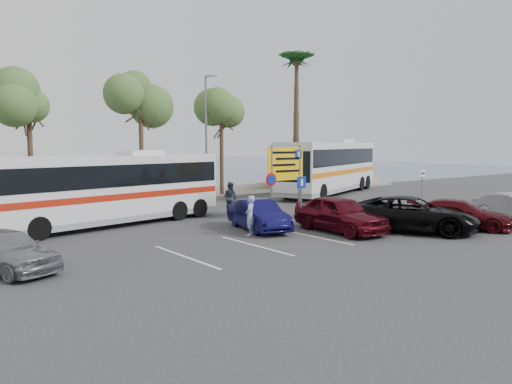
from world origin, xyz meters
TOP-DOWN VIEW (x-y plane):
  - ground at (0.00, 0.00)m, footprint 120.00×120.00m
  - kerb_strip at (0.00, 14.00)m, footprint 44.00×2.40m
  - seawall at (0.00, 16.00)m, footprint 48.00×0.80m
  - sea at (0.00, 60.00)m, footprint 140.00×140.00m
  - tree_left at (-8.00, 14.00)m, footprint 3.20×3.20m
  - tree_mid at (-1.50, 14.00)m, footprint 3.20×3.20m
  - tree_right at (4.50, 14.00)m, footprint 3.20×3.20m
  - palm_tree at (11.50, 14.00)m, footprint 4.80×4.80m
  - street_lamp_right at (3.00, 13.52)m, footprint 0.45×1.15m
  - direction_sign at (1.00, 3.20)m, footprint 2.20×0.12m
  - sign_no_stop at (-0.60, 2.38)m, footprint 0.60×0.08m
  - sign_parking at (-0.20, 0.79)m, footprint 0.50×0.07m
  - sign_taxi at (9.80, 1.49)m, footprint 0.50×0.07m
  - lane_markings at (-1.14, -1.00)m, footprint 12.02×4.20m
  - coach_bus_left at (-6.50, 6.50)m, footprint 11.04×4.25m
  - coach_bus_right at (11.59, 10.50)m, footprint 12.93×7.56m
  - car_silver_a at (-12.00, 0.43)m, footprint 2.64×3.99m
  - car_blue at (-2.00, 1.50)m, footprint 2.24×4.13m
  - car_maroon at (5.20, -3.50)m, footprint 3.38×4.63m
  - car_red at (0.40, -0.93)m, footprint 2.12×4.59m
  - suv_black at (2.80, -2.72)m, footprint 4.80×5.86m
  - pedestrian_near at (-3.01, 0.77)m, footprint 0.70×0.66m
  - pedestrian_far at (0.00, 6.50)m, footprint 0.91×0.99m

SIDE VIEW (x-z plane):
  - ground at x=0.00m, z-range 0.00..0.00m
  - lane_markings at x=-1.14m, z-range 0.00..0.01m
  - sea at x=0.00m, z-range 0.01..0.01m
  - kerb_strip at x=0.00m, z-range 0.00..0.15m
  - seawall at x=0.00m, z-range 0.00..0.60m
  - car_maroon at x=5.20m, z-range 0.00..1.25m
  - car_silver_a at x=-12.00m, z-range 0.00..1.26m
  - car_blue at x=-2.00m, z-range 0.00..1.29m
  - suv_black at x=2.80m, z-range 0.00..1.49m
  - car_red at x=0.40m, z-range 0.00..1.52m
  - pedestrian_near at x=-3.01m, z-range 0.00..1.60m
  - pedestrian_far at x=0.00m, z-range 0.00..1.66m
  - sign_taxi at x=9.80m, z-range 0.32..2.52m
  - sign_parking at x=-0.20m, z-range 0.34..2.59m
  - coach_bus_left at x=-6.50m, z-range -0.12..3.25m
  - sign_no_stop at x=-0.60m, z-range 0.40..2.75m
  - coach_bus_right at x=11.59m, z-range -0.15..3.87m
  - direction_sign at x=1.00m, z-range 0.63..4.23m
  - street_lamp_right at x=3.00m, z-range 0.59..8.60m
  - tree_left at x=-8.00m, z-range 2.40..9.60m
  - tree_right at x=4.50m, z-range 2.47..9.87m
  - tree_mid at x=-1.50m, z-range 2.65..10.65m
  - palm_tree at x=11.50m, z-range 4.27..15.47m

